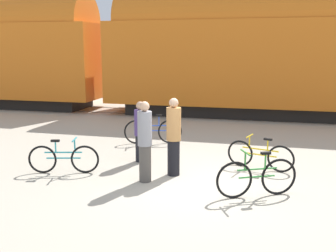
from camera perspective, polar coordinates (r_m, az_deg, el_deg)
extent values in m
plane|color=#B2A893|center=(8.83, 4.33, -8.39)|extent=(80.00, 80.00, 0.00)
cube|color=black|center=(22.21, -23.21, 3.42)|extent=(9.41, 2.28, 0.55)
cube|color=black|center=(17.77, 9.47, 2.43)|extent=(9.41, 2.28, 0.55)
cube|color=orange|center=(17.58, 9.68, 9.02)|extent=(11.20, 3.04, 3.54)
cylinder|color=orange|center=(17.60, 9.88, 14.78)|extent=(10.30, 2.89, 2.89)
cube|color=#4C4238|center=(17.11, 9.24, 1.18)|extent=(47.23, 0.07, 0.01)
cube|color=#4C4238|center=(18.52, 9.62, 1.94)|extent=(47.23, 0.07, 0.01)
torus|color=black|center=(8.00, 9.59, -7.74)|extent=(0.71, 0.38, 0.77)
torus|color=black|center=(8.40, 15.77, -7.10)|extent=(0.71, 0.38, 0.77)
cylinder|color=#338C38|center=(8.13, 12.82, -6.11)|extent=(0.78, 0.41, 0.04)
cylinder|color=#338C38|center=(8.18, 12.77, -7.19)|extent=(0.71, 0.37, 0.04)
cylinder|color=#338C38|center=(8.15, 13.95, -4.93)|extent=(0.04, 0.04, 0.32)
cube|color=black|center=(8.11, 14.00, -3.84)|extent=(0.21, 0.16, 0.05)
cylinder|color=#338C38|center=(7.97, 11.14, -5.04)|extent=(0.04, 0.04, 0.36)
cylinder|color=#338C38|center=(7.92, 11.18, -3.80)|extent=(0.23, 0.43, 0.03)
torus|color=black|center=(12.33, -4.65, -0.86)|extent=(0.74, 0.27, 0.76)
torus|color=black|center=(12.35, 0.28, -0.81)|extent=(0.74, 0.27, 0.76)
cylinder|color=#3351B7|center=(12.29, -2.19, 0.05)|extent=(0.90, 0.31, 0.04)
cylinder|color=#3351B7|center=(12.32, -2.18, -0.68)|extent=(0.82, 0.28, 0.04)
cylinder|color=#3351B7|center=(12.26, -1.32, 0.79)|extent=(0.04, 0.04, 0.32)
cube|color=black|center=(12.24, -1.33, 1.52)|extent=(0.21, 0.14, 0.05)
cylinder|color=#3351B7|center=(12.26, -3.56, 0.85)|extent=(0.04, 0.04, 0.35)
cylinder|color=#3351B7|center=(12.23, -3.57, 1.67)|extent=(0.17, 0.45, 0.03)
torus|color=black|center=(10.19, 10.43, -3.90)|extent=(0.65, 0.24, 0.67)
torus|color=black|center=(9.89, 16.05, -4.62)|extent=(0.65, 0.24, 0.67)
cylinder|color=gold|center=(9.98, 13.24, -3.32)|extent=(0.88, 0.30, 0.04)
cylinder|color=gold|center=(10.02, 13.20, -4.09)|extent=(0.80, 0.27, 0.04)
cylinder|color=gold|center=(9.90, 14.27, -2.66)|extent=(0.04, 0.04, 0.28)
cube|color=black|center=(9.87, 14.31, -1.87)|extent=(0.21, 0.13, 0.05)
cylinder|color=gold|center=(10.03, 11.74, -2.27)|extent=(0.04, 0.04, 0.31)
cylinder|color=gold|center=(10.00, 11.77, -1.41)|extent=(0.16, 0.45, 0.03)
torus|color=black|center=(9.66, -11.96, -4.75)|extent=(0.67, 0.22, 0.68)
torus|color=black|center=(9.91, -17.76, -4.64)|extent=(0.67, 0.22, 0.68)
cylinder|color=teal|center=(9.73, -14.95, -3.72)|extent=(0.88, 0.26, 0.04)
cylinder|color=teal|center=(9.76, -14.91, -4.52)|extent=(0.80, 0.24, 0.04)
cylinder|color=teal|center=(9.74, -16.01, -2.89)|extent=(0.04, 0.04, 0.28)
cube|color=black|center=(9.71, -16.05, -2.08)|extent=(0.21, 0.13, 0.05)
cylinder|color=teal|center=(9.62, -13.38, -2.83)|extent=(0.04, 0.04, 0.32)
cylinder|color=teal|center=(9.59, -13.43, -1.91)|extent=(0.15, 0.45, 0.03)
cylinder|color=#514C47|center=(8.87, -3.34, -5.45)|extent=(0.27, 0.27, 0.84)
cylinder|color=gray|center=(8.67, -3.40, -0.37)|extent=(0.32, 0.32, 0.77)
sphere|color=tan|center=(8.58, -3.44, 2.86)|extent=(0.22, 0.22, 0.22)
cylinder|color=black|center=(9.30, 0.82, -4.61)|extent=(0.29, 0.29, 0.85)
cylinder|color=tan|center=(9.11, 0.83, 0.29)|extent=(0.34, 0.34, 0.77)
sphere|color=tan|center=(9.03, 0.84, 3.38)|extent=(0.22, 0.22, 0.22)
cylinder|color=black|center=(10.43, -3.97, -3.25)|extent=(0.28, 0.28, 0.71)
cylinder|color=#473370|center=(10.28, -4.02, 0.49)|extent=(0.33, 0.33, 0.67)
sphere|color=tan|center=(10.20, -4.05, 2.96)|extent=(0.22, 0.22, 0.22)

